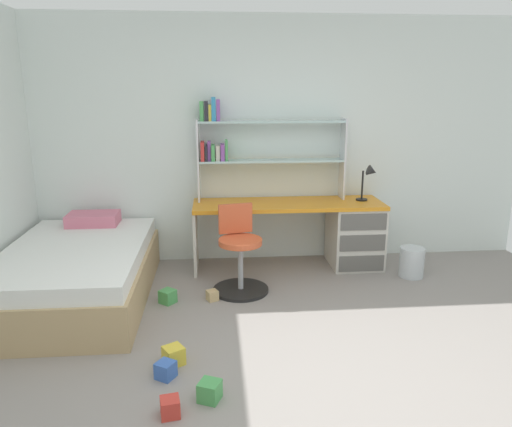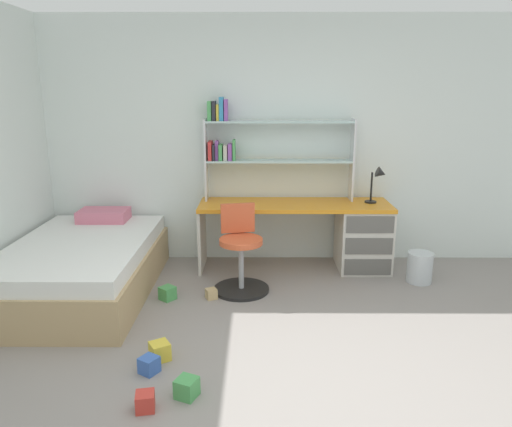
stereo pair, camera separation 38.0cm
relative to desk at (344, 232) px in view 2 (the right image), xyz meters
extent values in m
cube|color=gray|center=(-0.76, -2.25, -0.40)|extent=(5.79, 6.12, 0.02)
cube|color=silver|center=(-0.76, 0.35, 0.90)|extent=(5.79, 0.06, 2.59)
cube|color=orange|center=(-0.52, 0.00, 0.29)|extent=(1.97, 0.59, 0.04)
cube|color=beige|center=(0.20, 0.00, -0.06)|extent=(0.52, 0.56, 0.66)
cube|color=beige|center=(-1.49, 0.00, -0.06)|extent=(0.03, 0.53, 0.66)
cube|color=#5E5B57|center=(0.20, -0.28, -0.28)|extent=(0.47, 0.01, 0.17)
cube|color=#5E5B57|center=(0.20, -0.28, -0.06)|extent=(0.47, 0.01, 0.17)
cube|color=#5E5B57|center=(0.20, -0.28, 0.16)|extent=(0.47, 0.01, 0.17)
cube|color=silver|center=(-1.44, 0.18, 0.73)|extent=(0.02, 0.22, 0.85)
cube|color=silver|center=(0.08, 0.18, 0.73)|extent=(0.02, 0.22, 0.85)
cube|color=silver|center=(-0.68, 0.18, 0.72)|extent=(1.50, 0.22, 0.02)
cube|color=silver|center=(-0.68, 0.18, 1.12)|extent=(1.50, 0.22, 0.02)
cube|color=red|center=(-1.39, 0.18, 0.83)|extent=(0.04, 0.19, 0.19)
cube|color=#26262D|center=(-1.36, 0.18, 0.81)|extent=(0.02, 0.20, 0.16)
cube|color=purple|center=(-1.33, 0.18, 0.83)|extent=(0.03, 0.12, 0.20)
cube|color=#4CA559|center=(-1.29, 0.18, 0.81)|extent=(0.04, 0.16, 0.16)
cube|color=beige|center=(-1.24, 0.18, 0.81)|extent=(0.04, 0.14, 0.16)
cube|color=purple|center=(-1.19, 0.18, 0.81)|extent=(0.04, 0.15, 0.17)
cube|color=#4CA559|center=(-1.15, 0.18, 0.83)|extent=(0.03, 0.14, 0.21)
cube|color=#4CA559|center=(-1.39, 0.18, 1.23)|extent=(0.04, 0.14, 0.19)
cube|color=#26262D|center=(-1.35, 0.18, 1.23)|extent=(0.03, 0.16, 0.20)
cube|color=yellow|center=(-1.31, 0.18, 1.21)|extent=(0.03, 0.13, 0.16)
cube|color=#338CBF|center=(-1.27, 0.18, 1.25)|extent=(0.04, 0.14, 0.24)
cube|color=purple|center=(-1.23, 0.18, 1.24)|extent=(0.03, 0.13, 0.21)
cylinder|color=black|center=(0.27, 0.04, 0.31)|extent=(0.12, 0.12, 0.02)
cylinder|color=black|center=(0.27, 0.04, 0.47)|extent=(0.02, 0.02, 0.30)
cone|color=black|center=(0.35, -0.01, 0.62)|extent=(0.12, 0.11, 0.13)
cylinder|color=black|center=(-1.05, -0.62, -0.38)|extent=(0.52, 0.52, 0.03)
cylinder|color=#A5A8AD|center=(-1.05, -0.62, -0.16)|extent=(0.05, 0.05, 0.46)
cylinder|color=#D85933|center=(-1.05, -0.62, 0.09)|extent=(0.40, 0.40, 0.05)
cube|color=#D85933|center=(-1.09, -0.44, 0.27)|extent=(0.32, 0.10, 0.28)
cube|color=tan|center=(-2.52, -0.68, -0.22)|extent=(1.23, 1.95, 0.36)
cube|color=white|center=(-2.52, -0.68, 0.03)|extent=(1.17, 1.89, 0.14)
cube|color=#D8728C|center=(-2.52, 0.05, 0.16)|extent=(0.50, 0.32, 0.12)
cylinder|color=silver|center=(0.69, -0.39, -0.24)|extent=(0.24, 0.24, 0.30)
cube|color=tan|center=(-1.32, -0.80, -0.35)|extent=(0.12, 0.12, 0.09)
cube|color=#479E51|center=(-1.71, -0.82, -0.33)|extent=(0.17, 0.17, 0.12)
cube|color=gold|center=(-1.58, -1.81, -0.33)|extent=(0.17, 0.17, 0.13)
cube|color=#3860B7|center=(-1.62, -1.98, -0.34)|extent=(0.15, 0.15, 0.11)
cube|color=red|center=(-1.56, -2.36, -0.34)|extent=(0.13, 0.13, 0.11)
cube|color=#479E51|center=(-1.33, -2.24, -0.33)|extent=(0.16, 0.16, 0.12)
camera|label=1|loc=(-1.27, -4.81, 1.44)|focal=33.81mm
camera|label=2|loc=(-0.89, -4.83, 1.44)|focal=33.81mm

